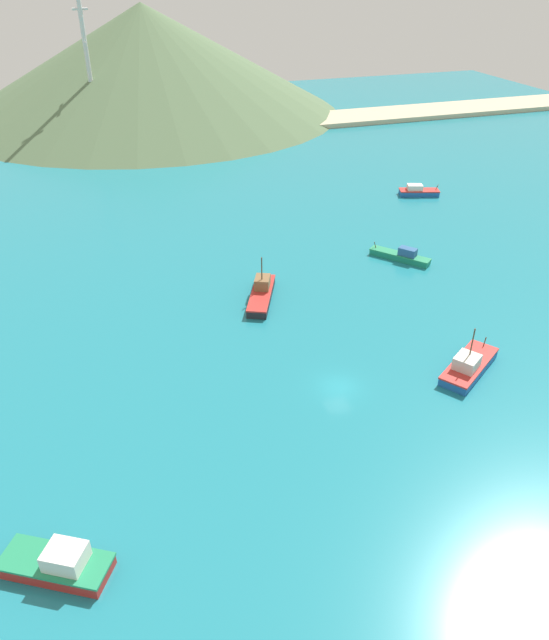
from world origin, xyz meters
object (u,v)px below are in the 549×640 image
Objects in this scene: fishing_boat_1 at (58,563)px; fishing_boat_4 at (418,191)px; radio_tower at (88,61)px; fishing_boat_2 at (469,366)px; fishing_boat_3 at (262,293)px; fishing_boat_0 at (401,256)px.

fishing_boat_4 is (66.10, 63.80, -0.14)m from fishing_boat_1.
fishing_boat_4 is at bearing -48.67° from radio_tower.
fishing_boat_2 is 28.08m from fishing_boat_3.
fishing_boat_3 is at bearing 126.57° from fishing_boat_2.
fishing_boat_0 is 1.07× the size of fishing_boat_4.
fishing_boat_0 is 0.24× the size of radio_tower.
fishing_boat_4 is 0.22× the size of radio_tower.
fishing_boat_1 is 1.12× the size of fishing_boat_4.
radio_tower reaches higher than fishing_boat_0.
fishing_boat_3 is (26.22, 34.71, -0.04)m from fishing_boat_1.
fishing_boat_1 reaches higher than fishing_boat_4.
fishing_boat_3 is 49.36m from fishing_boat_4.
fishing_boat_1 reaches higher than fishing_boat_0.
fishing_boat_2 is at bearing -74.55° from radio_tower.
radio_tower is at bearing 113.76° from fishing_boat_0.
fishing_boat_3 is 1.33× the size of fishing_boat_4.
fishing_boat_2 is 0.27× the size of radio_tower.
fishing_boat_2 is at bearing -53.43° from fishing_boat_3.
fishing_boat_1 is at bearing -136.01° from fishing_boat_4.
fishing_boat_1 is 43.50m from fishing_boat_3.
fishing_boat_0 is 0.80× the size of fishing_boat_3.
fishing_boat_3 is at bearing -168.16° from fishing_boat_0.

